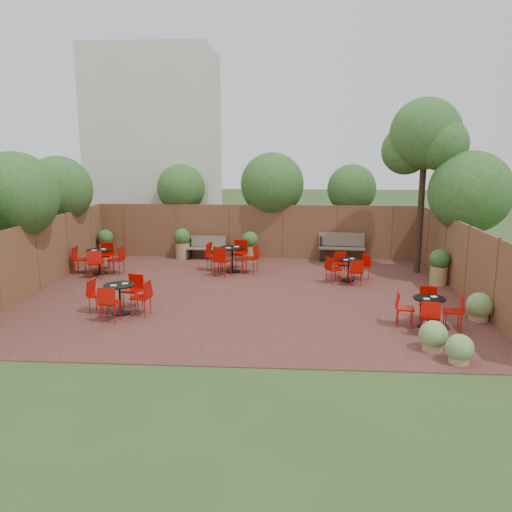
{
  "coord_description": "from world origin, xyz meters",
  "views": [
    {
      "loc": [
        1.22,
        -13.91,
        3.97
      ],
      "look_at": [
        0.24,
        0.5,
        1.0
      ],
      "focal_mm": 36.1,
      "sensor_mm": 36.0,
      "label": 1
    }
  ],
  "objects": [
    {
      "name": "courtyard_tree",
      "position": [
        5.39,
        2.94,
        4.29
      ],
      "size": [
        2.49,
        2.39,
        5.58
      ],
      "rotation": [
        0.0,
        0.0,
        -0.23
      ],
      "color": "black",
      "rests_on": "courtyard_paving"
    },
    {
      "name": "fence_right",
      "position": [
        6.0,
        0.0,
        1.0
      ],
      "size": [
        0.08,
        10.0,
        2.0
      ],
      "primitive_type": "cube",
      "color": "brown",
      "rests_on": "ground"
    },
    {
      "name": "planters",
      "position": [
        -0.77,
        3.72,
        0.61
      ],
      "size": [
        11.89,
        3.85,
        1.13
      ],
      "color": "#96744B",
      "rests_on": "courtyard_paving"
    },
    {
      "name": "neighbour_building",
      "position": [
        -4.5,
        8.0,
        4.0
      ],
      "size": [
        5.0,
        4.0,
        8.0
      ],
      "primitive_type": "cube",
      "color": "beige",
      "rests_on": "ground"
    },
    {
      "name": "low_shrubs",
      "position": [
        4.87,
        -3.22,
        0.32
      ],
      "size": [
        2.18,
        3.16,
        0.67
      ],
      "color": "#96744B",
      "rests_on": "courtyard_paving"
    },
    {
      "name": "fence_left",
      "position": [
        -6.0,
        0.0,
        1.0
      ],
      "size": [
        0.08,
        10.0,
        2.0
      ],
      "primitive_type": "cube",
      "color": "brown",
      "rests_on": "ground"
    },
    {
      "name": "fence_back",
      "position": [
        0.0,
        5.0,
        1.0
      ],
      "size": [
        12.0,
        0.08,
        2.0
      ],
      "primitive_type": "cube",
      "color": "brown",
      "rests_on": "ground"
    },
    {
      "name": "overhang_foliage",
      "position": [
        -1.58,
        2.49,
        2.68
      ],
      "size": [
        15.57,
        10.33,
        2.48
      ],
      "color": "#27541B",
      "rests_on": "ground"
    },
    {
      "name": "bistro_tables",
      "position": [
        -0.72,
        0.61,
        0.46
      ],
      "size": [
        10.91,
        6.73,
        0.96
      ],
      "color": "black",
      "rests_on": "courtyard_paving"
    },
    {
      "name": "courtyard_paving",
      "position": [
        0.0,
        0.0,
        0.01
      ],
      "size": [
        12.0,
        10.0,
        0.02
      ],
      "primitive_type": "cube",
      "color": "#3A1B17",
      "rests_on": "ground"
    },
    {
      "name": "ground",
      "position": [
        0.0,
        0.0,
        0.0
      ],
      "size": [
        80.0,
        80.0,
        0.0
      ],
      "primitive_type": "plane",
      "color": "#354F23",
      "rests_on": "ground"
    },
    {
      "name": "park_bench_right",
      "position": [
        3.08,
        4.63,
        0.54
      ],
      "size": [
        1.69,
        0.69,
        1.02
      ],
      "rotation": [
        0.0,
        0.0,
        -0.1
      ],
      "color": "brown",
      "rests_on": "courtyard_paving"
    },
    {
      "name": "park_bench_left",
      "position": [
        -1.86,
        4.62,
        0.46
      ],
      "size": [
        1.4,
        0.51,
        0.86
      ],
      "rotation": [
        0.0,
        0.0,
        -0.05
      ],
      "color": "brown",
      "rests_on": "courtyard_paving"
    }
  ]
}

